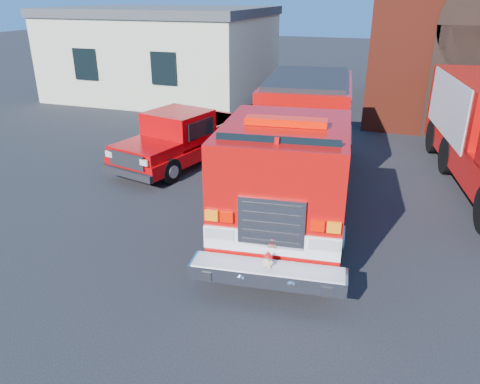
% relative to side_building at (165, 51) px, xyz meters
% --- Properties ---
extents(ground, '(100.00, 100.00, 0.00)m').
position_rel_side_building_xyz_m(ground, '(9.00, -13.00, -2.20)').
color(ground, black).
rests_on(ground, ground).
extents(side_building, '(10.20, 8.20, 4.35)m').
position_rel_side_building_xyz_m(side_building, '(0.00, 0.00, 0.00)').
color(side_building, beige).
rests_on(side_building, ground).
extents(fire_engine, '(3.61, 9.49, 2.85)m').
position_rel_side_building_xyz_m(fire_engine, '(9.53, -11.19, -0.73)').
color(fire_engine, black).
rests_on(fire_engine, ground).
extents(pickup_truck, '(3.02, 5.47, 1.70)m').
position_rel_side_building_xyz_m(pickup_truck, '(5.53, -9.55, -1.40)').
color(pickup_truck, black).
rests_on(pickup_truck, ground).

